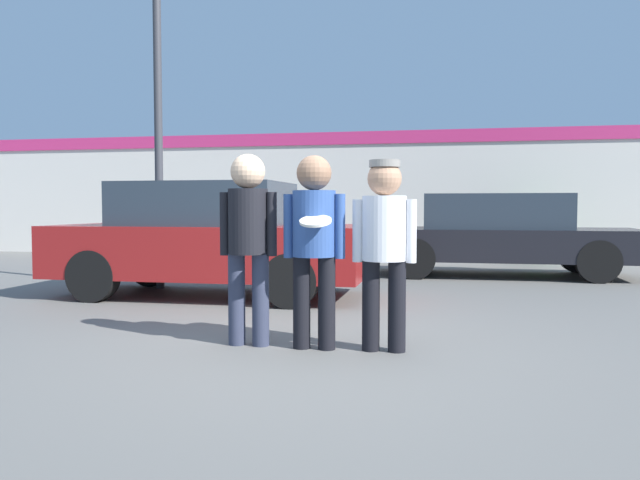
{
  "coord_description": "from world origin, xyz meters",
  "views": [
    {
      "loc": [
        1.33,
        -5.27,
        1.22
      ],
      "look_at": [
        0.23,
        0.2,
        0.93
      ],
      "focal_mm": 35.0,
      "sensor_mm": 36.0,
      "label": 1
    }
  ],
  "objects_px": {
    "person_middle_with_frisbee": "(314,234)",
    "street_lamp": "(171,53)",
    "person_right": "(384,237)",
    "parked_car_near": "(211,239)",
    "parked_car_far": "(499,234)",
    "person_left": "(248,232)",
    "shrub": "(528,237)"
  },
  "relations": [
    {
      "from": "parked_car_near",
      "to": "parked_car_far",
      "type": "xyz_separation_m",
      "value": [
        4.08,
        3.35,
        -0.04
      ]
    },
    {
      "from": "parked_car_near",
      "to": "street_lamp",
      "type": "bearing_deg",
      "value": 143.74
    },
    {
      "from": "person_left",
      "to": "shrub",
      "type": "height_order",
      "value": "person_left"
    },
    {
      "from": "person_middle_with_frisbee",
      "to": "parked_car_near",
      "type": "relative_size",
      "value": 0.39
    },
    {
      "from": "person_middle_with_frisbee",
      "to": "person_right",
      "type": "xyz_separation_m",
      "value": [
        0.6,
        0.03,
        -0.02
      ]
    },
    {
      "from": "person_left",
      "to": "street_lamp",
      "type": "height_order",
      "value": "street_lamp"
    },
    {
      "from": "person_middle_with_frisbee",
      "to": "person_left",
      "type": "bearing_deg",
      "value": 177.43
    },
    {
      "from": "person_right",
      "to": "parked_car_far",
      "type": "height_order",
      "value": "person_right"
    },
    {
      "from": "person_left",
      "to": "person_right",
      "type": "height_order",
      "value": "person_left"
    },
    {
      "from": "parked_car_near",
      "to": "shrub",
      "type": "xyz_separation_m",
      "value": [
        4.95,
        6.24,
        -0.22
      ]
    },
    {
      "from": "person_right",
      "to": "person_left",
      "type": "bearing_deg",
      "value": -179.74
    },
    {
      "from": "person_left",
      "to": "person_middle_with_frisbee",
      "type": "xyz_separation_m",
      "value": [
        0.6,
        -0.03,
        -0.01
      ]
    },
    {
      "from": "parked_car_near",
      "to": "street_lamp",
      "type": "height_order",
      "value": "street_lamp"
    },
    {
      "from": "person_middle_with_frisbee",
      "to": "parked_car_near",
      "type": "xyz_separation_m",
      "value": [
        -2.05,
        2.85,
        -0.21
      ]
    },
    {
      "from": "parked_car_near",
      "to": "shrub",
      "type": "bearing_deg",
      "value": 51.58
    },
    {
      "from": "person_middle_with_frisbee",
      "to": "person_right",
      "type": "bearing_deg",
      "value": 3.09
    },
    {
      "from": "person_right",
      "to": "person_middle_with_frisbee",
      "type": "bearing_deg",
      "value": -176.91
    },
    {
      "from": "person_right",
      "to": "street_lamp",
      "type": "distance_m",
      "value": 5.47
    },
    {
      "from": "person_left",
      "to": "person_right",
      "type": "relative_size",
      "value": 1.04
    },
    {
      "from": "parked_car_near",
      "to": "person_middle_with_frisbee",
      "type": "bearing_deg",
      "value": -54.3
    },
    {
      "from": "person_middle_with_frisbee",
      "to": "parked_car_near",
      "type": "bearing_deg",
      "value": 125.7
    },
    {
      "from": "parked_car_near",
      "to": "street_lamp",
      "type": "distance_m",
      "value": 2.88
    },
    {
      "from": "person_middle_with_frisbee",
      "to": "parked_car_far",
      "type": "distance_m",
      "value": 6.53
    },
    {
      "from": "person_middle_with_frisbee",
      "to": "person_right",
      "type": "relative_size",
      "value": 1.03
    },
    {
      "from": "person_left",
      "to": "parked_car_far",
      "type": "relative_size",
      "value": 0.36
    },
    {
      "from": "parked_car_near",
      "to": "street_lamp",
      "type": "xyz_separation_m",
      "value": [
        -0.82,
        0.6,
        2.69
      ]
    },
    {
      "from": "street_lamp",
      "to": "person_left",
      "type": "bearing_deg",
      "value": -56.46
    },
    {
      "from": "parked_car_far",
      "to": "street_lamp",
      "type": "distance_m",
      "value": 6.25
    },
    {
      "from": "parked_car_near",
      "to": "street_lamp",
      "type": "relative_size",
      "value": 0.75
    },
    {
      "from": "person_right",
      "to": "parked_car_near",
      "type": "distance_m",
      "value": 3.87
    },
    {
      "from": "person_middle_with_frisbee",
      "to": "street_lamp",
      "type": "bearing_deg",
      "value": 129.72
    },
    {
      "from": "person_left",
      "to": "shrub",
      "type": "xyz_separation_m",
      "value": [
        3.5,
        9.06,
        -0.45
      ]
    }
  ]
}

